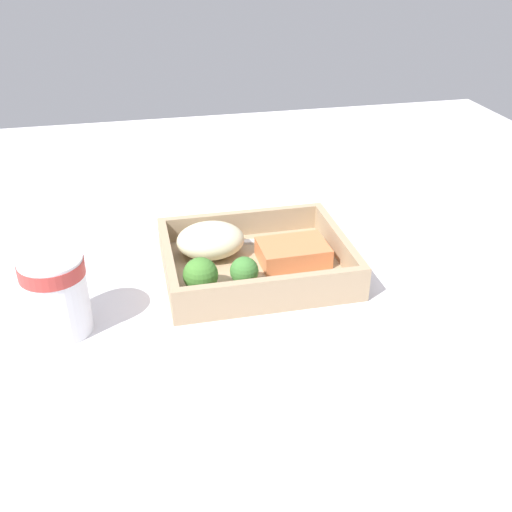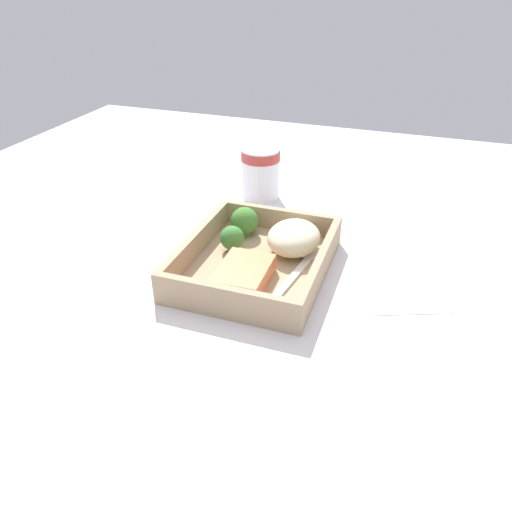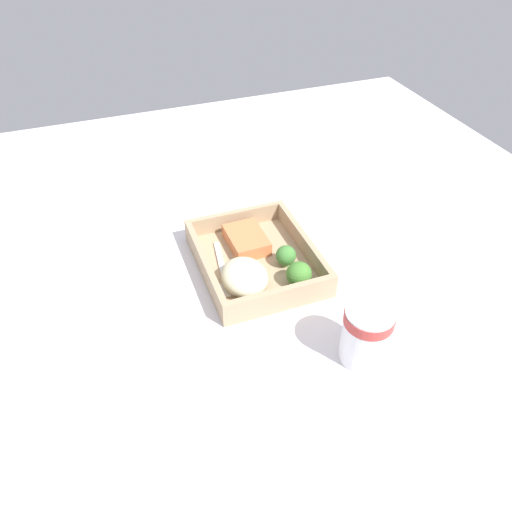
{
  "view_description": "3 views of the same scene",
  "coord_description": "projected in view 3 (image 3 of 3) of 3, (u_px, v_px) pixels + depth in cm",
  "views": [
    {
      "loc": [
        16.39,
        73.03,
        45.16
      ],
      "look_at": [
        0.0,
        0.0,
        2.7
      ],
      "focal_mm": 42.0,
      "sensor_mm": 36.0,
      "label": 1
    },
    {
      "loc": [
        -62.4,
        -21.83,
        42.62
      ],
      "look_at": [
        0.0,
        0.0,
        2.7
      ],
      "focal_mm": 35.0,
      "sensor_mm": 36.0,
      "label": 2
    },
    {
      "loc": [
        69.35,
        -25.71,
        64.38
      ],
      "look_at": [
        0.0,
        0.0,
        2.7
      ],
      "focal_mm": 35.0,
      "sensor_mm": 36.0,
      "label": 3
    }
  ],
  "objects": [
    {
      "name": "broccoli_floret_2",
      "position": [
        286.0,
        256.0,
        0.95
      ],
      "size": [
        3.92,
        3.92,
        4.31
      ],
      "color": "#81A961",
      "rests_on": "takeout_tray"
    },
    {
      "name": "takeout_tray",
      "position": [
        256.0,
        264.0,
        0.98
      ],
      "size": [
        26.27,
        21.56,
        1.2
      ],
      "primitive_type": "cube",
      "color": "tan",
      "rests_on": "ground_plane"
    },
    {
      "name": "paper_cup",
      "position": [
        366.0,
        332.0,
        0.77
      ],
      "size": [
        7.8,
        7.8,
        10.31
      ],
      "color": "white",
      "rests_on": "ground_plane"
    },
    {
      "name": "mashed_potatoes",
      "position": [
        245.0,
        277.0,
        0.9
      ],
      "size": [
        10.03,
        8.45,
        4.93
      ],
      "primitive_type": "ellipsoid",
      "color": "beige",
      "rests_on": "takeout_tray"
    },
    {
      "name": "fork",
      "position": [
        223.0,
        272.0,
        0.95
      ],
      "size": [
        15.87,
        4.05,
        0.44
      ],
      "color": "silver",
      "rests_on": "takeout_tray"
    },
    {
      "name": "ground_plane",
      "position": [
        256.0,
        270.0,
        0.99
      ],
      "size": [
        160.0,
        160.0,
        2.0
      ],
      "primitive_type": "cube",
      "color": "silver"
    },
    {
      "name": "salmon_fillet",
      "position": [
        247.0,
        240.0,
        1.0
      ],
      "size": [
        10.03,
        7.28,
        2.81
      ],
      "primitive_type": "cube",
      "rotation": [
        0.0,
        0.0,
        0.02
      ],
      "color": "#D97646",
      "rests_on": "takeout_tray"
    },
    {
      "name": "tray_rim",
      "position": [
        256.0,
        254.0,
        0.96
      ],
      "size": [
        26.27,
        21.56,
        3.84
      ],
      "color": "tan",
      "rests_on": "takeout_tray"
    },
    {
      "name": "broccoli_floret_1",
      "position": [
        299.0,
        274.0,
        0.91
      ],
      "size": [
        4.74,
        4.74,
        4.9
      ],
      "color": "#7EA85F",
      "rests_on": "takeout_tray"
    },
    {
      "name": "receipt_slip",
      "position": [
        142.0,
        297.0,
        0.91
      ],
      "size": [
        12.89,
        14.12,
        0.24
      ],
      "primitive_type": "cube",
      "rotation": [
        0.0,
        0.0,
        0.38
      ],
      "color": "white",
      "rests_on": "ground_plane"
    }
  ]
}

